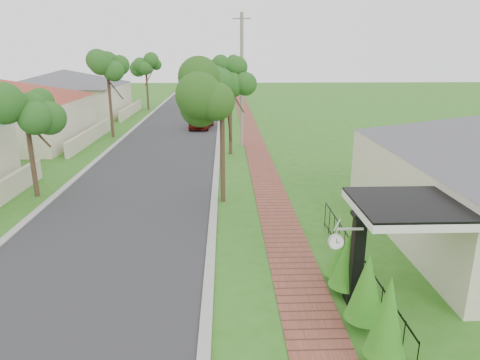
# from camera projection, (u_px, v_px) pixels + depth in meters

# --- Properties ---
(ground) EXTENTS (160.00, 160.00, 0.00)m
(ground) POSITION_uv_depth(u_px,v_px,m) (186.00, 284.00, 12.23)
(ground) COLOR #2D6718
(ground) RESTS_ON ground
(road) EXTENTS (7.00, 120.00, 0.02)m
(road) POSITION_uv_depth(u_px,v_px,m) (169.00, 142.00, 31.26)
(road) COLOR #28282B
(road) RESTS_ON ground
(kerb_right) EXTENTS (0.30, 120.00, 0.10)m
(kerb_right) POSITION_uv_depth(u_px,v_px,m) (218.00, 142.00, 31.38)
(kerb_right) COLOR #9E9E99
(kerb_right) RESTS_ON ground
(kerb_left) EXTENTS (0.30, 120.00, 0.10)m
(kerb_left) POSITION_uv_depth(u_px,v_px,m) (118.00, 142.00, 31.14)
(kerb_left) COLOR #9E9E99
(kerb_left) RESTS_ON ground
(sidewalk) EXTENTS (1.50, 120.00, 0.03)m
(sidewalk) POSITION_uv_depth(u_px,v_px,m) (254.00, 141.00, 31.47)
(sidewalk) COLOR brown
(sidewalk) RESTS_ON ground
(porch_post) EXTENTS (0.48, 0.48, 2.52)m
(porch_post) POSITION_uv_depth(u_px,v_px,m) (357.00, 263.00, 11.10)
(porch_post) COLOR black
(porch_post) RESTS_ON ground
(picket_fence) EXTENTS (0.03, 8.02, 1.00)m
(picket_fence) POSITION_uv_depth(u_px,v_px,m) (357.00, 264.00, 12.24)
(picket_fence) COLOR black
(picket_fence) RESTS_ON ground
(street_trees) EXTENTS (10.70, 37.65, 5.89)m
(street_trees) POSITION_uv_depth(u_px,v_px,m) (177.00, 73.00, 36.49)
(street_trees) COLOR #382619
(street_trees) RESTS_ON ground
(hedge_row) EXTENTS (0.87, 4.32, 2.18)m
(hedge_row) POSITION_uv_depth(u_px,v_px,m) (359.00, 283.00, 10.57)
(hedge_row) COLOR #2D6A15
(hedge_row) RESTS_ON ground
(far_house_grey) EXTENTS (15.56, 15.56, 4.60)m
(far_house_grey) POSITION_uv_depth(u_px,v_px,m) (67.00, 92.00, 43.57)
(far_house_grey) COLOR beige
(far_house_grey) RESTS_ON ground
(parked_car_red) EXTENTS (2.26, 4.36, 1.42)m
(parked_car_red) POSITION_uv_depth(u_px,v_px,m) (202.00, 120.00, 36.59)
(parked_car_red) COLOR #5F110E
(parked_car_red) RESTS_ON ground
(parked_car_white) EXTENTS (1.97, 3.99, 1.26)m
(parked_car_white) POSITION_uv_depth(u_px,v_px,m) (206.00, 102.00, 49.78)
(parked_car_white) COLOR silver
(parked_car_white) RESTS_ON ground
(near_tree) EXTENTS (2.22, 2.22, 5.70)m
(near_tree) POSITION_uv_depth(u_px,v_px,m) (222.00, 98.00, 17.64)
(near_tree) COLOR #382619
(near_tree) RESTS_ON ground
(utility_pole) EXTENTS (1.20, 0.24, 8.78)m
(utility_pole) POSITION_uv_depth(u_px,v_px,m) (242.00, 81.00, 28.61)
(utility_pole) COLOR gray
(utility_pole) RESTS_ON ground
(station_clock) EXTENTS (0.84, 0.13, 0.55)m
(station_clock) POSITION_uv_depth(u_px,v_px,m) (337.00, 241.00, 10.46)
(station_clock) COLOR silver
(station_clock) RESTS_ON ground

